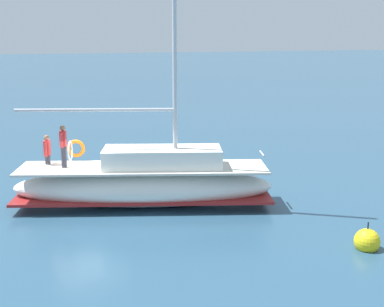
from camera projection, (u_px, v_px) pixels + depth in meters
ground_plane at (88, 206)px, 20.10m from camera, size 400.00×400.00×0.00m
main_sailboat at (145, 182)px, 19.99m from camera, size 5.92×9.78×13.00m
mooring_buoy at (367, 241)px, 15.96m from camera, size 0.77×0.77×0.99m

